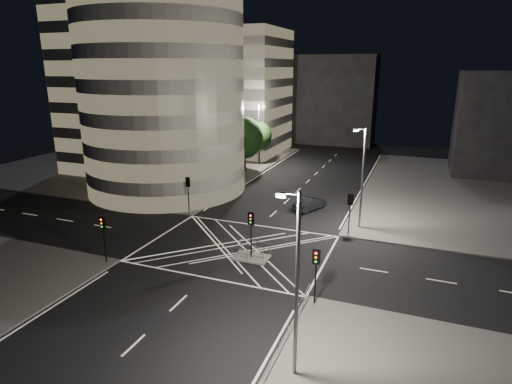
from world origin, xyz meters
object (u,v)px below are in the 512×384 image
at_px(traffic_signal_nr, 316,266).
at_px(street_lamp_right_far, 362,175).
at_px(traffic_signal_nl, 103,231).
at_px(traffic_signal_island, 251,226).
at_px(traffic_signal_fl, 188,188).
at_px(street_lamp_left_far, 259,134).
at_px(street_lamp_right_near, 296,281).
at_px(sedan, 310,204).
at_px(street_lamp_left_near, 205,155).
at_px(traffic_signal_fr, 350,206).
at_px(central_island, 251,257).

relative_size(traffic_signal_nr, street_lamp_right_far, 0.40).
height_order(traffic_signal_nl, traffic_signal_island, same).
xyz_separation_m(traffic_signal_fl, street_lamp_left_far, (-0.64, 23.20, 2.63)).
xyz_separation_m(traffic_signal_nr, street_lamp_right_near, (0.64, -7.20, 2.63)).
bearing_deg(sedan, street_lamp_left_near, 26.31).
bearing_deg(street_lamp_right_near, traffic_signal_island, 120.75).
distance_m(street_lamp_right_near, sedan, 27.89).
distance_m(traffic_signal_fl, street_lamp_right_near, 27.79).
bearing_deg(traffic_signal_nl, traffic_signal_island, 26.14).
xyz_separation_m(traffic_signal_fr, sedan, (-5.39, 6.01, -2.17)).
bearing_deg(traffic_signal_nr, traffic_signal_fl, 142.31).
bearing_deg(street_lamp_right_near, traffic_signal_fr, 91.75).
xyz_separation_m(central_island, traffic_signal_nr, (6.80, -5.30, 2.84)).
relative_size(central_island, street_lamp_left_far, 0.30).
relative_size(traffic_signal_island, street_lamp_right_near, 0.40).
distance_m(traffic_signal_nl, street_lamp_right_far, 24.27).
distance_m(traffic_signal_fl, street_lamp_right_far, 18.55).
xyz_separation_m(street_lamp_right_far, street_lamp_right_near, (0.00, -23.00, 0.00)).
height_order(traffic_signal_nr, street_lamp_right_near, street_lamp_right_near).
height_order(traffic_signal_fl, traffic_signal_island, same).
bearing_deg(traffic_signal_island, street_lamp_left_far, 109.95).
bearing_deg(street_lamp_left_near, traffic_signal_fl, -83.03).
xyz_separation_m(central_island, traffic_signal_fl, (-10.80, 8.30, 2.84)).
bearing_deg(street_lamp_left_far, traffic_signal_fl, -88.43).
xyz_separation_m(traffic_signal_fl, traffic_signal_fr, (17.60, 0.00, 0.00)).
distance_m(street_lamp_left_near, street_lamp_left_far, 18.00).
bearing_deg(street_lamp_right_far, traffic_signal_nr, -92.30).
relative_size(central_island, street_lamp_left_near, 0.30).
distance_m(central_island, street_lamp_right_near, 15.54).
height_order(traffic_signal_fr, street_lamp_right_far, street_lamp_right_far).
xyz_separation_m(traffic_signal_fr, street_lamp_left_far, (-18.24, 23.20, 2.63)).
xyz_separation_m(traffic_signal_nl, street_lamp_left_far, (-0.64, 36.80, 2.63)).
bearing_deg(traffic_signal_island, street_lamp_left_near, 130.27).
bearing_deg(traffic_signal_fr, street_lamp_right_near, -88.25).
relative_size(traffic_signal_fl, traffic_signal_nr, 1.00).
height_order(traffic_signal_fr, traffic_signal_island, same).
bearing_deg(street_lamp_left_near, traffic_signal_nr, -45.87).
distance_m(traffic_signal_nl, street_lamp_left_near, 18.99).
distance_m(central_island, traffic_signal_nl, 12.36).
xyz_separation_m(traffic_signal_fr, street_lamp_right_near, (0.64, -20.80, 2.63)).
distance_m(traffic_signal_fl, traffic_signal_island, 13.62).
distance_m(traffic_signal_nr, street_lamp_right_far, 16.03).
distance_m(traffic_signal_fl, street_lamp_left_far, 23.36).
distance_m(traffic_signal_nl, traffic_signal_fr, 22.24).
xyz_separation_m(traffic_signal_fr, street_lamp_right_far, (0.64, 2.20, 2.63)).
height_order(traffic_signal_fl, street_lamp_right_near, street_lamp_right_near).
bearing_deg(sedan, traffic_signal_fl, 48.91).
height_order(street_lamp_left_near, street_lamp_right_near, same).
height_order(traffic_signal_fl, traffic_signal_fr, same).
distance_m(central_island, traffic_signal_fl, 13.91).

